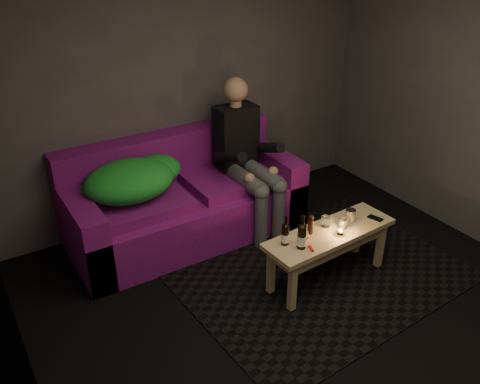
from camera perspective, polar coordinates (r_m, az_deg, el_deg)
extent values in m
plane|color=black|center=(4.02, 10.26, -14.99)|extent=(4.50, 4.50, 0.00)
plane|color=#464446|center=(5.02, -5.80, 11.57)|extent=(4.00, 0.00, 4.00)
plane|color=#464446|center=(2.52, -23.89, -8.85)|extent=(0.00, 4.50, 4.50)
cube|color=black|center=(4.52, 9.16, -9.17)|extent=(2.44, 1.84, 0.01)
cube|color=#630D65|center=(4.92, -6.09, -2.46)|extent=(2.19, 0.98, 0.46)
cube|color=#630D65|center=(5.01, -8.26, 4.05)|extent=(2.19, 0.24, 0.48)
cube|color=#630D65|center=(4.59, -17.24, -4.47)|extent=(0.22, 0.98, 0.68)
cube|color=#630D65|center=(5.30, 3.41, 1.41)|extent=(0.22, 0.98, 0.68)
cube|color=#630D65|center=(4.59, -11.09, -1.31)|extent=(0.82, 0.66, 0.11)
cube|color=#630D65|center=(4.93, -1.18, 1.43)|extent=(0.82, 0.66, 0.11)
ellipsoid|color=#1A932A|center=(4.52, -12.31, 1.21)|extent=(0.79, 0.61, 0.33)
ellipsoid|color=#1A932A|center=(4.75, -9.50, 2.45)|extent=(0.48, 0.39, 0.26)
ellipsoid|color=#1A932A|center=(4.60, -15.59, 0.25)|extent=(0.35, 0.28, 0.18)
cube|color=black|center=(4.93, -0.46, 6.29)|extent=(0.39, 0.24, 0.60)
sphere|color=tan|center=(4.78, -0.48, 11.42)|extent=(0.23, 0.23, 0.23)
cylinder|color=#41444A|center=(4.74, 0.68, 1.32)|extent=(0.15, 0.55, 0.15)
cylinder|color=#41444A|center=(4.84, 2.64, 1.88)|extent=(0.15, 0.55, 0.15)
cylinder|color=#41444A|center=(4.70, 2.38, -3.18)|extent=(0.12, 0.12, 0.56)
cylinder|color=#41444A|center=(4.80, 4.33, -2.53)|extent=(0.12, 0.12, 0.56)
cube|color=black|center=(4.78, 2.76, -6.05)|extent=(0.10, 0.24, 0.07)
cube|color=black|center=(4.88, 4.68, -5.36)|extent=(0.10, 0.24, 0.07)
cube|color=tan|center=(4.23, 10.06, -4.61)|extent=(1.19, 0.44, 0.04)
cube|color=tan|center=(4.27, 9.98, -5.45)|extent=(1.04, 0.35, 0.11)
cube|color=tan|center=(4.00, 5.89, -10.63)|extent=(0.06, 0.06, 0.44)
cube|color=tan|center=(4.16, 3.49, -8.79)|extent=(0.06, 0.06, 0.44)
cube|color=tan|center=(4.62, 15.45, -5.81)|extent=(0.06, 0.06, 0.44)
cube|color=tan|center=(4.75, 13.04, -4.40)|extent=(0.06, 0.06, 0.44)
cylinder|color=black|center=(3.97, 5.11, -4.82)|extent=(0.06, 0.06, 0.17)
cylinder|color=white|center=(3.98, 5.09, -5.13)|extent=(0.06, 0.06, 0.07)
cone|color=black|center=(3.92, 5.17, -3.62)|extent=(0.06, 0.06, 0.03)
cylinder|color=black|center=(3.90, 5.18, -3.28)|extent=(0.02, 0.02, 0.08)
cylinder|color=black|center=(3.93, 6.95, -5.04)|extent=(0.07, 0.07, 0.19)
cylinder|color=white|center=(3.95, 6.92, -5.39)|extent=(0.07, 0.07, 0.08)
cone|color=black|center=(3.87, 7.04, -3.64)|extent=(0.07, 0.07, 0.03)
cylinder|color=black|center=(3.86, 7.07, -3.25)|extent=(0.03, 0.03, 0.09)
cylinder|color=silver|center=(4.06, 7.41, -4.93)|extent=(0.04, 0.04, 0.08)
cylinder|color=black|center=(4.14, 7.92, -3.85)|extent=(0.06, 0.06, 0.13)
cylinder|color=white|center=(4.26, 9.59, -3.28)|extent=(0.09, 0.09, 0.09)
cylinder|color=white|center=(4.19, 11.20, -4.41)|extent=(0.05, 0.05, 0.04)
sphere|color=orange|center=(4.19, 11.22, -4.29)|extent=(0.02, 0.02, 0.02)
cylinder|color=white|center=(4.25, 11.46, -3.56)|extent=(0.09, 0.09, 0.09)
cylinder|color=#B6B8BD|center=(4.36, 12.31, -2.60)|extent=(0.11, 0.11, 0.11)
cube|color=black|center=(4.48, 14.96, -2.85)|extent=(0.10, 0.14, 0.01)
cube|color=red|center=(3.97, 7.98, -6.33)|extent=(0.04, 0.08, 0.01)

